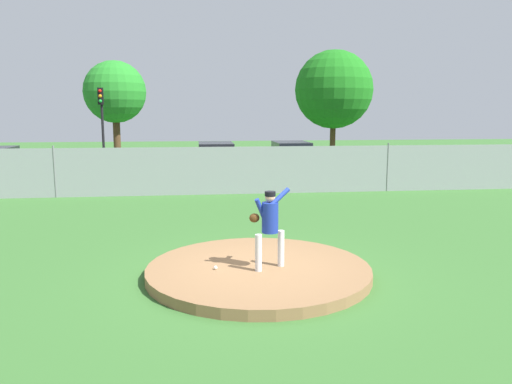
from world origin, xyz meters
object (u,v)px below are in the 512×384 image
Objects in this scene: baseball at (216,268)px; parked_car_teal at (291,160)px; traffic_cone_orange at (375,166)px; parked_car_champagne at (216,161)px; traffic_light_near at (102,114)px; pitcher_youth at (269,222)px.

parked_car_teal is (4.33, 14.94, 0.60)m from baseball.
traffic_cone_orange reaches higher than baseball.
parked_car_teal reaches higher than baseball.
parked_car_champagne is (0.59, 14.98, 0.59)m from baseball.
baseball is at bearing -73.81° from traffic_light_near.
pitcher_youth reaches higher than parked_car_teal.
pitcher_youth is at bearing -70.95° from traffic_light_near.
parked_car_teal is (3.75, -0.04, 0.01)m from parked_car_champagne.
parked_car_champagne is at bearing 91.78° from pitcher_youth.
pitcher_youth reaches higher than parked_car_champagne.
pitcher_youth is 2.90× the size of traffic_cone_orange.
traffic_cone_orange is at bearing 60.82° from baseball.
parked_car_teal is 8.00× the size of traffic_cone_orange.
pitcher_youth is 1.39m from baseball.
traffic_light_near reaches higher than parked_car_champagne.
parked_car_teal is at bearing -0.58° from parked_car_champagne.
parked_car_teal is 10.79m from traffic_light_near.
traffic_cone_orange is 0.12× the size of traffic_light_near.
baseball is 15.57m from parked_car_teal.
pitcher_youth is at bearing -2.90° from baseball.
pitcher_youth is 21.56× the size of baseball.
pitcher_youth reaches higher than baseball.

